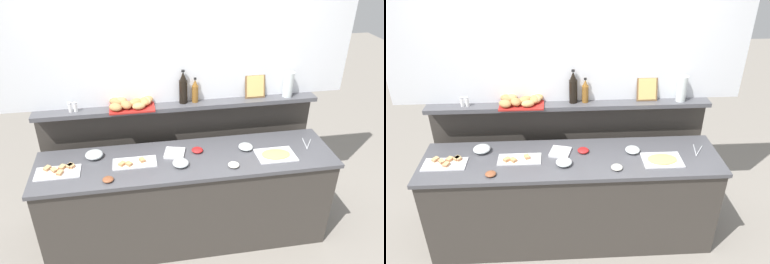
% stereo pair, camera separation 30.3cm
% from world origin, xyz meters
% --- Properties ---
extents(ground_plane, '(12.00, 12.00, 0.00)m').
position_xyz_m(ground_plane, '(0.00, 0.60, 0.00)').
color(ground_plane, gray).
extents(buffet_counter, '(2.59, 0.63, 0.92)m').
position_xyz_m(buffet_counter, '(0.00, 0.00, 0.46)').
color(buffet_counter, '#3D3833').
rests_on(buffet_counter, ground_plane).
extents(back_ledge_unit, '(2.62, 0.22, 1.24)m').
position_xyz_m(back_ledge_unit, '(0.00, 0.49, 0.65)').
color(back_ledge_unit, '#3D3833').
rests_on(back_ledge_unit, ground_plane).
extents(upper_wall_panel, '(3.22, 0.08, 1.36)m').
position_xyz_m(upper_wall_panel, '(0.00, 0.52, 1.92)').
color(upper_wall_panel, white).
rests_on(upper_wall_panel, back_ledge_unit).
extents(sandwich_platter_front, '(0.36, 0.19, 0.04)m').
position_xyz_m(sandwich_platter_front, '(-1.06, -0.03, 0.93)').
color(sandwich_platter_front, silver).
rests_on(sandwich_platter_front, buffet_counter).
extents(sandwich_platter_rear, '(0.37, 0.17, 0.04)m').
position_xyz_m(sandwich_platter_rear, '(-0.46, -0.00, 0.93)').
color(sandwich_platter_rear, white).
rests_on(sandwich_platter_rear, buffet_counter).
extents(cold_cuts_platter, '(0.34, 0.24, 0.02)m').
position_xyz_m(cold_cuts_platter, '(0.77, -0.08, 0.93)').
color(cold_cuts_platter, silver).
rests_on(cold_cuts_platter, buffet_counter).
extents(glass_bowl_large, '(0.14, 0.14, 0.05)m').
position_xyz_m(glass_bowl_large, '(-0.07, -0.10, 0.94)').
color(glass_bowl_large, silver).
rests_on(glass_bowl_large, buffet_counter).
extents(glass_bowl_medium, '(0.15, 0.15, 0.06)m').
position_xyz_m(glass_bowl_medium, '(-0.79, 0.15, 0.94)').
color(glass_bowl_medium, silver).
rests_on(glass_bowl_medium, buffet_counter).
extents(glass_bowl_small, '(0.13, 0.13, 0.05)m').
position_xyz_m(glass_bowl_small, '(0.54, 0.06, 0.94)').
color(glass_bowl_small, silver).
rests_on(glass_bowl_small, buffet_counter).
extents(condiment_bowl_teal, '(0.10, 0.10, 0.04)m').
position_xyz_m(condiment_bowl_teal, '(0.11, 0.09, 0.93)').
color(condiment_bowl_teal, red).
rests_on(condiment_bowl_teal, buffet_counter).
extents(condiment_bowl_cream, '(0.10, 0.10, 0.03)m').
position_xyz_m(condiment_bowl_cream, '(0.36, -0.18, 0.93)').
color(condiment_bowl_cream, silver).
rests_on(condiment_bowl_cream, buffet_counter).
extents(condiment_bowl_red, '(0.09, 0.09, 0.03)m').
position_xyz_m(condiment_bowl_red, '(-0.66, -0.21, 0.93)').
color(condiment_bowl_red, brown).
rests_on(condiment_bowl_red, buffet_counter).
extents(serving_tongs, '(0.11, 0.18, 0.01)m').
position_xyz_m(serving_tongs, '(1.12, 0.04, 0.92)').
color(serving_tongs, '#B7BABF').
rests_on(serving_tongs, buffet_counter).
extents(napkin_stack, '(0.21, 0.21, 0.02)m').
position_xyz_m(napkin_stack, '(-0.10, 0.08, 0.93)').
color(napkin_stack, white).
rests_on(napkin_stack, buffet_counter).
extents(vinegar_bottle_amber, '(0.06, 0.06, 0.24)m').
position_xyz_m(vinegar_bottle_amber, '(0.15, 0.44, 1.35)').
color(vinegar_bottle_amber, '#8E5B23').
rests_on(vinegar_bottle_amber, back_ledge_unit).
extents(wine_bottle_dark, '(0.08, 0.08, 0.32)m').
position_xyz_m(wine_bottle_dark, '(0.04, 0.44, 1.38)').
color(wine_bottle_dark, black).
rests_on(wine_bottle_dark, back_ledge_unit).
extents(salt_shaker, '(0.03, 0.03, 0.09)m').
position_xyz_m(salt_shaker, '(-0.97, 0.42, 1.28)').
color(salt_shaker, white).
rests_on(salt_shaker, back_ledge_unit).
extents(pepper_shaker, '(0.03, 0.03, 0.09)m').
position_xyz_m(pepper_shaker, '(-0.92, 0.42, 1.28)').
color(pepper_shaker, white).
rests_on(pepper_shaker, back_ledge_unit).
extents(bread_basket, '(0.44, 0.29, 0.08)m').
position_xyz_m(bread_basket, '(-0.43, 0.42, 1.28)').
color(bread_basket, '#B2231E').
rests_on(bread_basket, back_ledge_unit).
extents(framed_picture, '(0.19, 0.07, 0.22)m').
position_xyz_m(framed_picture, '(0.72, 0.46, 1.35)').
color(framed_picture, brown).
rests_on(framed_picture, back_ledge_unit).
extents(water_carafe, '(0.09, 0.09, 0.24)m').
position_xyz_m(water_carafe, '(1.03, 0.42, 1.36)').
color(water_carafe, silver).
rests_on(water_carafe, back_ledge_unit).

